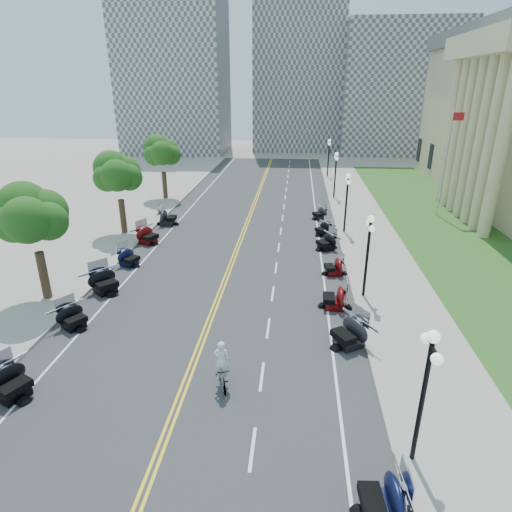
{
  "coord_description": "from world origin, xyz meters",
  "views": [
    {
      "loc": [
        4.4,
        -19.27,
        11.82
      ],
      "look_at": [
        2.08,
        5.07,
        2.0
      ],
      "focal_mm": 30.0,
      "sensor_mm": 36.0,
      "label": 1
    }
  ],
  "objects_px": {
    "motorcycle_n_3": "(384,497)",
    "bicycle": "(222,376)",
    "flagpole": "(445,164)",
    "cyclist_rider": "(221,346)"
  },
  "relations": [
    {
      "from": "bicycle",
      "to": "cyclist_rider",
      "type": "xyz_separation_m",
      "value": [
        0.0,
        0.0,
        1.46
      ]
    },
    {
      "from": "bicycle",
      "to": "cyclist_rider",
      "type": "height_order",
      "value": "cyclist_rider"
    },
    {
      "from": "motorcycle_n_3",
      "to": "bicycle",
      "type": "relative_size",
      "value": 1.15
    },
    {
      "from": "flagpole",
      "to": "motorcycle_n_3",
      "type": "xyz_separation_m",
      "value": [
        -10.76,
        -32.08,
        -4.28
      ]
    },
    {
      "from": "motorcycle_n_3",
      "to": "cyclist_rider",
      "type": "height_order",
      "value": "cyclist_rider"
    },
    {
      "from": "motorcycle_n_3",
      "to": "bicycle",
      "type": "height_order",
      "value": "motorcycle_n_3"
    },
    {
      "from": "motorcycle_n_3",
      "to": "cyclist_rider",
      "type": "relative_size",
      "value": 1.11
    },
    {
      "from": "flagpole",
      "to": "cyclist_rider",
      "type": "xyz_separation_m",
      "value": [
        -16.41,
        -26.79,
        -3.0
      ]
    },
    {
      "from": "bicycle",
      "to": "cyclist_rider",
      "type": "bearing_deg",
      "value": 0.0
    },
    {
      "from": "motorcycle_n_3",
      "to": "cyclist_rider",
      "type": "xyz_separation_m",
      "value": [
        -5.65,
        5.29,
        1.28
      ]
    }
  ]
}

